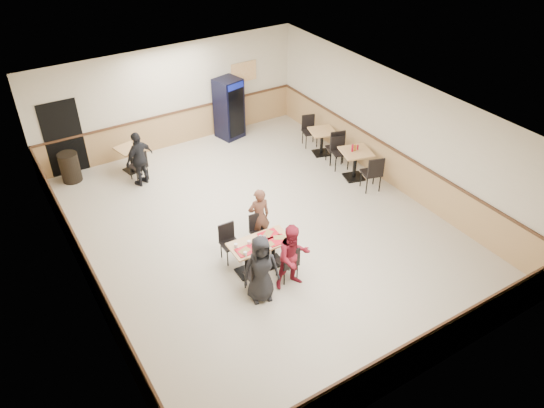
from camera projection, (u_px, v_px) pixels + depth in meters
ground at (260, 229)px, 12.52m from camera, size 10.00×10.00×0.00m
room_shell at (268, 145)px, 14.75m from camera, size 10.00×10.00×10.00m
main_table at (260, 251)px, 11.15m from camera, size 1.32×0.69×0.70m
main_chairs at (258, 252)px, 11.14m from camera, size 1.19×1.55×0.88m
diner_woman_left at (261, 269)px, 10.25m from camera, size 0.82×0.64×1.49m
diner_woman_right at (293, 257)px, 10.56m from camera, size 0.80×0.66×1.48m
diner_man_opposite at (259, 216)px, 11.74m from camera, size 0.56×0.41×1.41m
lone_diner at (140, 159)px, 13.76m from camera, size 0.96×0.69×1.51m
tabletop_clutter at (262, 243)px, 10.96m from camera, size 1.15×0.57×0.12m
side_table_near at (355, 160)px, 14.12m from camera, size 0.94×0.94×0.82m
side_table_near_chair_south at (371, 172)px, 13.68m from camera, size 0.59×0.59×1.04m
side_table_near_chair_north at (340, 151)px, 14.59m from camera, size 0.59×0.59×1.04m
side_table_far at (322, 138)px, 15.26m from camera, size 0.86×0.86×0.74m
side_table_far_chair_south at (334, 148)px, 14.86m from camera, size 0.54×0.54×0.94m
side_table_far_chair_north at (310, 131)px, 15.69m from camera, size 0.54×0.54×0.94m
condiment_caddy at (354, 148)px, 13.94m from camera, size 0.23×0.06×0.20m
back_table at (131, 155)px, 14.49m from camera, size 0.79×0.79×0.71m
back_table_chair_lone at (138, 165)px, 14.10m from camera, size 0.50×0.50×0.90m
pepsi_cooler at (229, 108)px, 15.93m from camera, size 0.84×0.84×1.85m
trash_bin at (70, 167)px, 14.09m from camera, size 0.52×0.52×0.81m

